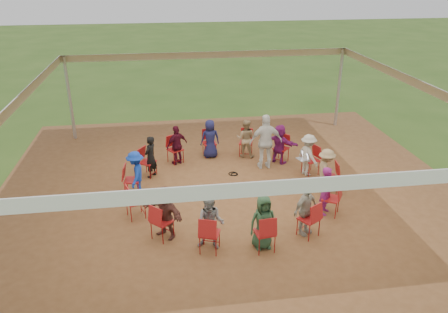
{
  "coord_description": "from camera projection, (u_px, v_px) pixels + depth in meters",
  "views": [
    {
      "loc": [
        -1.77,
        -10.6,
        5.84
      ],
      "look_at": [
        -0.16,
        0.3,
        1.0
      ],
      "focal_mm": 35.0,
      "sensor_mm": 36.0,
      "label": 1
    }
  ],
  "objects": [
    {
      "name": "ground",
      "position": [
        231.0,
        193.0,
        12.18
      ],
      "size": [
        80.0,
        80.0,
        0.0
      ],
      "primitive_type": "plane",
      "color": "#325019",
      "rests_on": "ground"
    },
    {
      "name": "dirt_patch",
      "position": [
        231.0,
        193.0,
        12.18
      ],
      "size": [
        13.0,
        13.0,
        0.0
      ],
      "primitive_type": "plane",
      "color": "brown",
      "rests_on": "ground"
    },
    {
      "name": "tent",
      "position": [
        232.0,
        112.0,
        11.23
      ],
      "size": [
        10.33,
        10.33,
        3.0
      ],
      "color": "#B2B2B7",
      "rests_on": "ground"
    },
    {
      "name": "chair_0",
      "position": [
        311.0,
        160.0,
        13.15
      ],
      "size": [
        0.55,
        0.54,
        0.9
      ],
      "primitive_type": null,
      "rotation": [
        0.0,
        0.0,
        1.9
      ],
      "color": "#AB1819",
      "rests_on": "ground"
    },
    {
      "name": "chair_1",
      "position": [
        281.0,
        148.0,
        14.0
      ],
      "size": [
        0.61,
        0.61,
        0.9
      ],
      "primitive_type": null,
      "rotation": [
        0.0,
        0.0,
        2.35
      ],
      "color": "#AB1819",
      "rests_on": "ground"
    },
    {
      "name": "chair_2",
      "position": [
        246.0,
        143.0,
        14.45
      ],
      "size": [
        0.54,
        0.55,
        0.9
      ],
      "primitive_type": null,
      "rotation": [
        0.0,
        0.0,
        2.8
      ],
      "color": "#AB1819",
      "rests_on": "ground"
    },
    {
      "name": "chair_3",
      "position": [
        209.0,
        143.0,
        14.41
      ],
      "size": [
        0.47,
        0.48,
        0.9
      ],
      "primitive_type": null,
      "rotation": [
        0.0,
        0.0,
        -3.03
      ],
      "color": "#AB1819",
      "rests_on": "ground"
    },
    {
      "name": "chair_4",
      "position": [
        175.0,
        150.0,
        13.9
      ],
      "size": [
        0.59,
        0.6,
        0.9
      ],
      "primitive_type": null,
      "rotation": [
        0.0,
        0.0,
        -2.58
      ],
      "color": "#AB1819",
      "rests_on": "ground"
    },
    {
      "name": "chair_5",
      "position": [
        148.0,
        162.0,
        13.01
      ],
      "size": [
        0.6,
        0.59,
        0.9
      ],
      "primitive_type": null,
      "rotation": [
        0.0,
        0.0,
        -2.13
      ],
      "color": "#AB1819",
      "rests_on": "ground"
    },
    {
      "name": "chair_6",
      "position": [
        132.0,
        180.0,
        11.92
      ],
      "size": [
        0.49,
        0.47,
        0.9
      ],
      "primitive_type": null,
      "rotation": [
        0.0,
        0.0,
        -1.69
      ],
      "color": "#AB1819",
      "rests_on": "ground"
    },
    {
      "name": "chair_7",
      "position": [
        135.0,
        202.0,
        10.85
      ],
      "size": [
        0.55,
        0.54,
        0.9
      ],
      "primitive_type": null,
      "rotation": [
        0.0,
        0.0,
        -1.24
      ],
      "color": "#AB1819",
      "rests_on": "ground"
    },
    {
      "name": "chair_8",
      "position": [
        162.0,
        222.0,
        10.01
      ],
      "size": [
        0.61,
        0.61,
        0.9
      ],
      "primitive_type": null,
      "rotation": [
        0.0,
        0.0,
        -0.79
      ],
      "color": "#AB1819",
      "rests_on": "ground"
    },
    {
      "name": "chair_9",
      "position": [
        210.0,
        234.0,
        9.56
      ],
      "size": [
        0.54,
        0.55,
        0.9
      ],
      "primitive_type": null,
      "rotation": [
        0.0,
        0.0,
        -0.34
      ],
      "color": "#AB1819",
      "rests_on": "ground"
    },
    {
      "name": "chair_10",
      "position": [
        265.0,
        233.0,
        9.59
      ],
      "size": [
        0.47,
        0.48,
        0.9
      ],
      "primitive_type": null,
      "rotation": [
        0.0,
        0.0,
        0.11
      ],
      "color": "#AB1819",
      "rests_on": "ground"
    },
    {
      "name": "chair_11",
      "position": [
        309.0,
        219.0,
        10.1
      ],
      "size": [
        0.59,
        0.6,
        0.9
      ],
      "primitive_type": null,
      "rotation": [
        0.0,
        0.0,
        0.56
      ],
      "color": "#AB1819",
      "rests_on": "ground"
    },
    {
      "name": "chair_12",
      "position": [
        331.0,
        199.0,
        10.99
      ],
      "size": [
        0.6,
        0.59,
        0.9
      ],
      "primitive_type": null,
      "rotation": [
        0.0,
        0.0,
        1.01
      ],
      "color": "#AB1819",
      "rests_on": "ground"
    },
    {
      "name": "chair_13",
      "position": [
        329.0,
        177.0,
        12.08
      ],
      "size": [
        0.49,
        0.47,
        0.9
      ],
      "primitive_type": null,
      "rotation": [
        0.0,
        0.0,
        1.46
      ],
      "color": "#AB1819",
      "rests_on": "ground"
    },
    {
      "name": "person_seated_0",
      "position": [
        308.0,
        155.0,
        13.02
      ],
      "size": [
        0.66,
        0.92,
        1.28
      ],
      "primitive_type": "imported",
      "rotation": [
        0.0,
        0.0,
        1.9
      ],
      "color": "#ABA595",
      "rests_on": "ground"
    },
    {
      "name": "person_seated_1",
      "position": [
        279.0,
        144.0,
        13.83
      ],
      "size": [
        1.15,
        1.16,
        1.28
      ],
      "primitive_type": "imported",
      "rotation": [
        0.0,
        0.0,
        2.35
      ],
      "color": "#7D1A68",
      "rests_on": "ground"
    },
    {
      "name": "person_seated_2",
      "position": [
        245.0,
        138.0,
        14.26
      ],
      "size": [
        0.71,
        0.55,
        1.28
      ],
      "primitive_type": "imported",
      "rotation": [
        0.0,
        0.0,
        2.8
      ],
      "color": "#9B825B",
      "rests_on": "ground"
    },
    {
      "name": "person_seated_3",
      "position": [
        210.0,
        139.0,
        14.23
      ],
      "size": [
        0.66,
        0.42,
        1.28
      ],
      "primitive_type": "imported",
      "rotation": [
        0.0,
        0.0,
        -3.03
      ],
      "color": "#161841",
      "rests_on": "ground"
    },
    {
      "name": "person_seated_4",
      "position": [
        177.0,
        145.0,
        13.74
      ],
      "size": [
        0.84,
        0.72,
        1.28
      ],
      "primitive_type": "imported",
      "rotation": [
        0.0,
        0.0,
        -2.58
      ],
      "color": "#440C1C",
      "rests_on": "ground"
    },
    {
      "name": "person_seated_5",
      "position": [
        151.0,
        157.0,
        12.89
      ],
      "size": [
        0.51,
        0.56,
        1.28
      ],
      "primitive_type": "imported",
      "rotation": [
        0.0,
        0.0,
        -2.13
      ],
      "color": "black",
      "rests_on": "ground"
    },
    {
      "name": "person_seated_6",
      "position": [
        136.0,
        174.0,
        11.85
      ],
      "size": [
        0.5,
        0.87,
        1.28
      ],
      "primitive_type": "imported",
      "rotation": [
        0.0,
        0.0,
        -1.69
      ],
      "color": "#1237A9",
      "rests_on": "ground"
    },
    {
      "name": "person_seated_7",
      "position": [
        165.0,
        212.0,
        10.02
      ],
      "size": [
        1.15,
        1.16,
        1.28
      ],
      "primitive_type": "imported",
      "rotation": [
        0.0,
        0.0,
        -0.79
      ],
      "color": "brown",
      "rests_on": "ground"
    },
    {
      "name": "person_seated_8",
      "position": [
        211.0,
        223.0,
        9.59
      ],
      "size": [
        0.71,
        0.55,
        1.28
      ],
      "primitive_type": "imported",
      "rotation": [
        0.0,
        0.0,
        -0.34
      ],
      "color": "gray",
      "rests_on": "ground"
    },
    {
      "name": "person_seated_9",
      "position": [
        263.0,
        222.0,
        9.62
      ],
      "size": [
        0.66,
        0.42,
        1.28
      ],
      "primitive_type": "imported",
      "rotation": [
        0.0,
        0.0,
        0.11
      ],
      "color": "#27482D",
      "rests_on": "ground"
    },
    {
      "name": "person_seated_10",
      "position": [
        305.0,
        210.0,
        10.11
      ],
      "size": [
        0.84,
        0.72,
        1.28
      ],
      "primitive_type": "imported",
      "rotation": [
        0.0,
        0.0,
        0.56
      ],
      "color": "#ABA595",
      "rests_on": "ground"
    },
    {
      "name": "person_seated_11",
      "position": [
        327.0,
        191.0,
        10.96
      ],
      "size": [
        0.51,
        0.56,
        1.28
      ],
      "primitive_type": "imported",
      "rotation": [
        0.0,
        0.0,
        1.01
      ],
      "color": "#7D1A68",
      "rests_on": "ground"
    },
    {
      "name": "person_seated_12",
      "position": [
        326.0,
        171.0,
        12.0
      ],
      "size": [
        0.5,
        0.87,
        1.28
      ],
      "primitive_type": "imported",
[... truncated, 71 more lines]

